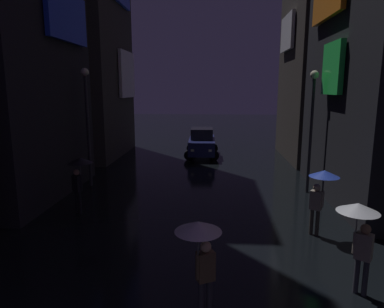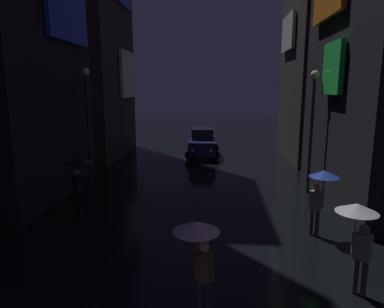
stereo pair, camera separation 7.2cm
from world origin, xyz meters
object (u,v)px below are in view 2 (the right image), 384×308
Objects in this scene: pedestrian_foreground_right_clear at (199,243)px; streetlamp_right_far at (312,118)px; pedestrian_far_right_blue at (321,185)px; streetlamp_left_far at (88,114)px; pedestrian_near_crossing_clear at (359,224)px; pedestrian_midstreet_left_black at (79,170)px; car_distant at (203,143)px.

streetlamp_right_far is (4.37, 8.93, 1.66)m from pedestrian_foreground_right_clear.
streetlamp_right_far is (0.85, 4.64, 1.66)m from pedestrian_far_right_blue.
streetlamp_left_far is at bearing 151.23° from pedestrian_far_right_blue.
pedestrian_foreground_right_clear is 10.08m from streetlamp_right_far.
pedestrian_foreground_right_clear is at bearing -160.56° from pedestrian_near_crossing_clear.
streetlamp_left_far is (-0.98, 3.65, 1.75)m from pedestrian_midstreet_left_black.
pedestrian_foreground_right_clear and pedestrian_far_right_blue have the same top height.
streetlamp_left_far is (-9.06, 8.10, 1.75)m from pedestrian_near_crossing_clear.
car_distant is at bearing 122.42° from streetlamp_right_far.
streetlamp_right_far reaches higher than pedestrian_midstreet_left_black.
pedestrian_midstreet_left_black is 11.89m from car_distant.
pedestrian_near_crossing_clear is 16.17m from car_distant.
pedestrian_far_right_blue is (3.52, 4.29, 0.00)m from pedestrian_foreground_right_clear.
streetlamp_right_far reaches higher than pedestrian_near_crossing_clear.
pedestrian_foreground_right_clear is 11.03m from streetlamp_left_far.
pedestrian_far_right_blue is 1.00× the size of pedestrian_near_crossing_clear.
car_distant is at bearing 70.28° from pedestrian_midstreet_left_black.
streetlamp_left_far is at bearing 105.00° from pedestrian_midstreet_left_black.
streetlamp_left_far is (-9.15, 5.03, 1.75)m from pedestrian_far_right_blue.
streetlamp_left_far is (-5.63, 9.31, 1.75)m from pedestrian_foreground_right_clear.
pedestrian_far_right_blue is 0.51× the size of car_distant.
pedestrian_foreground_right_clear is 1.00× the size of pedestrian_near_crossing_clear.
pedestrian_foreground_right_clear is 0.39× the size of streetlamp_left_far.
pedestrian_foreground_right_clear and pedestrian_near_crossing_clear have the same top height.
streetlamp_right_far is at bearing -2.18° from streetlamp_left_far.
car_distant is 9.36m from streetlamp_left_far.
car_distant is (-4.17, 12.55, -0.74)m from pedestrian_far_right_blue.
pedestrian_near_crossing_clear is at bearing -75.37° from car_distant.
streetlamp_left_far reaches higher than pedestrian_foreground_right_clear.
car_distant is 0.77× the size of streetlamp_left_far.
pedestrian_near_crossing_clear is 0.40× the size of streetlamp_right_far.
pedestrian_near_crossing_clear is 0.51× the size of car_distant.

